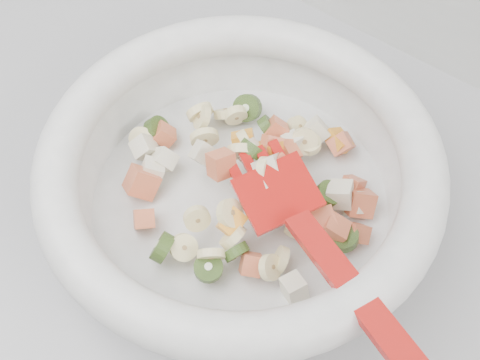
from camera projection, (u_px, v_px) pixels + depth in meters
The scene contains 1 object.
mixing_bowl at pixel (241, 176), 0.53m from camera, with size 0.43×0.35×0.12m.
Camera 1 is at (0.04, 1.21, 1.39)m, focal length 45.00 mm.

